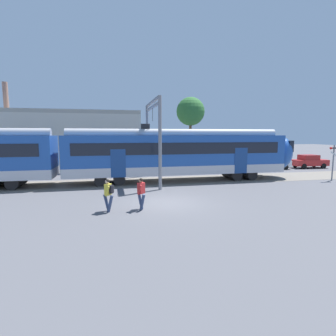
{
  "coord_description": "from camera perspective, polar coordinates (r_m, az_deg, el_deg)",
  "views": [
    {
      "loc": [
        -3.05,
        -14.23,
        3.85
      ],
      "look_at": [
        0.76,
        3.08,
        1.6
      ],
      "focal_mm": 28.0,
      "sensor_mm": 36.0,
      "label": 1
    }
  ],
  "objects": [
    {
      "name": "ground_plane",
      "position": [
        15.05,
        -0.29,
        -7.59
      ],
      "size": [
        160.0,
        160.0,
        0.0
      ],
      "primitive_type": "plane",
      "color": "#515156"
    },
    {
      "name": "track_bed",
      "position": [
        22.13,
        -26.68,
        -3.55
      ],
      "size": [
        80.0,
        4.4,
        0.01
      ],
      "primitive_type": "cube",
      "color": "slate",
      "rests_on": "ground"
    },
    {
      "name": "commuter_train",
      "position": [
        21.35,
        -20.56,
        2.48
      ],
      "size": [
        38.05,
        3.07,
        4.73
      ],
      "color": "silver",
      "rests_on": "ground"
    },
    {
      "name": "pedestrian_yellow",
      "position": [
        13.49,
        -12.84,
        -5.19
      ],
      "size": [
        0.57,
        0.65,
        1.67
      ],
      "color": "navy",
      "rests_on": "ground"
    },
    {
      "name": "pedestrian_red",
      "position": [
        13.56,
        -5.86,
        -5.1
      ],
      "size": [
        0.44,
        0.69,
        1.67
      ],
      "color": "navy",
      "rests_on": "ground"
    },
    {
      "name": "parked_car_white",
      "position": [
        31.62,
        21.59,
        1.16
      ],
      "size": [
        4.01,
        1.78,
        1.54
      ],
      "color": "silver",
      "rests_on": "ground"
    },
    {
      "name": "parked_car_red",
      "position": [
        34.67,
        28.37,
        1.29
      ],
      "size": [
        4.09,
        1.93,
        1.54
      ],
      "color": "#B22323",
      "rests_on": "ground"
    },
    {
      "name": "catenary_gantry",
      "position": [
        21.35,
        -3.36,
        8.46
      ],
      "size": [
        0.24,
        6.64,
        6.53
      ],
      "color": "gray",
      "rests_on": "ground"
    },
    {
      "name": "crossing_signal",
      "position": [
        26.0,
        32.36,
        2.05
      ],
      "size": [
        0.96,
        0.21,
        3.0
      ],
      "color": "gray",
      "rests_on": "ground"
    },
    {
      "name": "background_building",
      "position": [
        30.9,
        -22.33,
        5.5
      ],
      "size": [
        16.94,
        5.0,
        9.2
      ],
      "color": "beige",
      "rests_on": "ground"
    },
    {
      "name": "street_tree_right",
      "position": [
        31.15,
        4.92,
        12.07
      ],
      "size": [
        3.27,
        3.27,
        8.19
      ],
      "color": "brown",
      "rests_on": "ground"
    }
  ]
}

